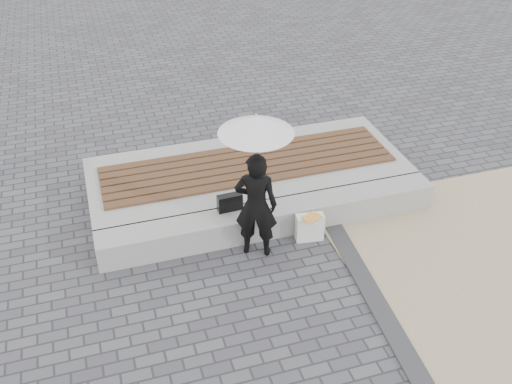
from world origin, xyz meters
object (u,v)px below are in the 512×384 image
parasol (256,124)px  handbag (230,202)px  seating_ledge (272,219)px  canvas_tote (310,227)px  woman (256,205)px

parasol → handbag: bearing=112.9°
seating_ledge → canvas_tote: canvas_tote is taller
handbag → parasol: bearing=-69.7°
handbag → canvas_tote: size_ratio=0.86×
seating_ledge → parasol: 1.87m
parasol → seating_ledge: bearing=47.1°
parasol → handbag: parasol is taller
woman → canvas_tote: bearing=-153.6°
woman → handbag: woman is taller
parasol → woman: bearing=0.0°
canvas_tote → handbag: bearing=162.2°
seating_ledge → woman: bearing=-132.9°
seating_ledge → parasol: size_ratio=4.14×
seating_ledge → woman: 0.80m
seating_ledge → canvas_tote: bearing=-39.6°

